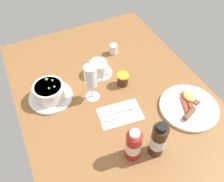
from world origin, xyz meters
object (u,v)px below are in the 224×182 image
at_px(jam_jar, 123,79).
at_px(creamer_jug, 113,49).
at_px(coffee_cup, 99,68).
at_px(sauce_bottle_brown, 158,140).
at_px(cutlery_setting, 121,113).
at_px(sauce_bottle_red, 133,145).
at_px(porridge_bowl, 50,92).
at_px(wine_glass, 90,77).
at_px(breakfast_plate, 189,106).

bearing_deg(jam_jar, creamer_jug, 165.25).
distance_m(coffee_cup, sauce_bottle_brown, 0.48).
bearing_deg(cutlery_setting, coffee_cup, 177.59).
relative_size(cutlery_setting, sauce_bottle_red, 1.26).
height_order(porridge_bowl, jam_jar, porridge_bowl).
height_order(porridge_bowl, sauce_bottle_brown, sauce_bottle_brown).
xyz_separation_m(cutlery_setting, wine_glass, (-0.14, -0.07, 0.12)).
bearing_deg(wine_glass, creamer_jug, 136.94).
xyz_separation_m(sauce_bottle_red, breakfast_plate, (-0.09, 0.33, -0.06)).
xyz_separation_m(coffee_cup, sauce_bottle_red, (0.45, -0.06, 0.04)).
height_order(cutlery_setting, jam_jar, jam_jar).
xyz_separation_m(cutlery_setting, breakfast_plate, (0.10, 0.28, 0.01)).
bearing_deg(sauce_bottle_brown, wine_glass, -162.07).
relative_size(coffee_cup, sauce_bottle_brown, 0.79).
bearing_deg(sauce_bottle_red, coffee_cup, 172.54).
relative_size(creamer_jug, sauce_bottle_brown, 0.33).
bearing_deg(sauce_bottle_red, porridge_bowl, -153.51).
bearing_deg(sauce_bottle_brown, sauce_bottle_red, -105.40).
bearing_deg(creamer_jug, jam_jar, -14.75).
bearing_deg(cutlery_setting, porridge_bowl, -130.84).
xyz_separation_m(porridge_bowl, creamer_jug, (-0.16, 0.39, -0.01)).
height_order(porridge_bowl, cutlery_setting, porridge_bowl).
relative_size(wine_glass, breakfast_plate, 0.71).
bearing_deg(jam_jar, wine_glass, -87.08).
distance_m(creamer_jug, sauce_bottle_brown, 0.60).
height_order(wine_glass, sauce_bottle_red, wine_glass).
height_order(sauce_bottle_red, breakfast_plate, sauce_bottle_red).
bearing_deg(creamer_jug, cutlery_setting, -20.79).
height_order(jam_jar, sauce_bottle_brown, sauce_bottle_brown).
bearing_deg(breakfast_plate, cutlery_setting, -109.21).
xyz_separation_m(porridge_bowl, coffee_cup, (-0.06, 0.26, -0.01)).
bearing_deg(coffee_cup, jam_jar, 31.80).
bearing_deg(wine_glass, porridge_bowl, -112.03).
bearing_deg(creamer_jug, wine_glass, -43.06).
xyz_separation_m(wine_glass, sauce_bottle_red, (0.33, 0.03, -0.05)).
xyz_separation_m(coffee_cup, sauce_bottle_brown, (0.48, 0.03, 0.05)).
relative_size(jam_jar, sauce_bottle_brown, 0.35).
xyz_separation_m(creamer_jug, sauce_bottle_brown, (0.58, -0.10, 0.05)).
xyz_separation_m(porridge_bowl, cutlery_setting, (0.21, 0.25, -0.04)).
relative_size(creamer_jug, wine_glass, 0.32).
bearing_deg(coffee_cup, creamer_jug, 129.44).
relative_size(sauce_bottle_red, breakfast_plate, 0.61).
xyz_separation_m(cutlery_setting, sauce_bottle_red, (0.18, -0.05, 0.07)).
xyz_separation_m(porridge_bowl, jam_jar, (0.06, 0.33, -0.01)).
relative_size(cutlery_setting, sauce_bottle_brown, 1.14).
relative_size(coffee_cup, breakfast_plate, 0.53).
height_order(creamer_jug, breakfast_plate, creamer_jug).
height_order(creamer_jug, sauce_bottle_red, sauce_bottle_red).
bearing_deg(jam_jar, sauce_bottle_brown, -7.09).
relative_size(porridge_bowl, sauce_bottle_brown, 1.14).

